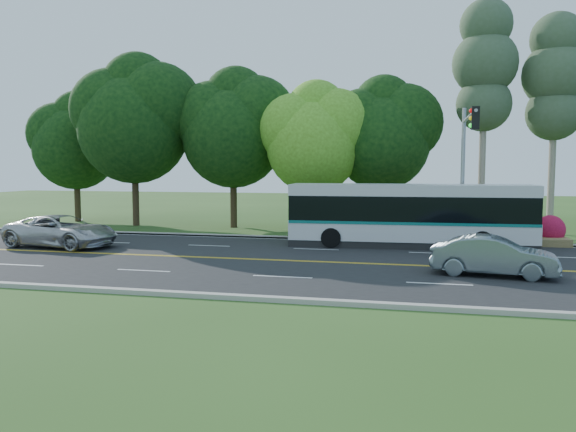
% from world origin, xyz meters
% --- Properties ---
extents(ground, '(120.00, 120.00, 0.00)m').
position_xyz_m(ground, '(0.00, 0.00, 0.00)').
color(ground, '#2B4B19').
rests_on(ground, ground).
extents(road, '(60.00, 14.00, 0.02)m').
position_xyz_m(road, '(0.00, 0.00, 0.01)').
color(road, black).
rests_on(road, ground).
extents(curb_north, '(60.00, 0.30, 0.15)m').
position_xyz_m(curb_north, '(0.00, 7.15, 0.07)').
color(curb_north, '#A8A398').
rests_on(curb_north, ground).
extents(curb_south, '(60.00, 0.30, 0.15)m').
position_xyz_m(curb_south, '(0.00, -7.15, 0.07)').
color(curb_south, '#A8A398').
rests_on(curb_south, ground).
extents(grass_verge, '(60.00, 4.00, 0.10)m').
position_xyz_m(grass_verge, '(0.00, 9.00, 0.05)').
color(grass_verge, '#2B4B19').
rests_on(grass_verge, ground).
extents(lane_markings, '(57.60, 13.82, 0.00)m').
position_xyz_m(lane_markings, '(-0.09, 0.00, 0.02)').
color(lane_markings, gold).
rests_on(lane_markings, road).
extents(tree_row, '(44.70, 9.10, 13.84)m').
position_xyz_m(tree_row, '(-5.15, 12.13, 6.73)').
color(tree_row, '#322316').
rests_on(tree_row, ground).
extents(bougainvillea_hedge, '(9.50, 2.25, 1.50)m').
position_xyz_m(bougainvillea_hedge, '(7.18, 8.15, 0.72)').
color(bougainvillea_hedge, maroon).
rests_on(bougainvillea_hedge, ground).
extents(traffic_signal, '(0.42, 6.10, 7.00)m').
position_xyz_m(traffic_signal, '(6.49, 5.40, 4.67)').
color(traffic_signal, gray).
rests_on(traffic_signal, ground).
extents(transit_bus, '(11.96, 3.06, 3.10)m').
position_xyz_m(transit_bus, '(3.86, 5.46, 1.56)').
color(transit_bus, silver).
rests_on(transit_bus, road).
extents(sedan, '(4.60, 2.15, 1.46)m').
position_xyz_m(sedan, '(6.98, -1.59, 0.75)').
color(sedan, slate).
rests_on(sedan, road).
extents(suv, '(5.97, 3.32, 1.58)m').
position_xyz_m(suv, '(-12.99, 1.47, 0.81)').
color(suv, '#BABBBF').
rests_on(suv, road).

